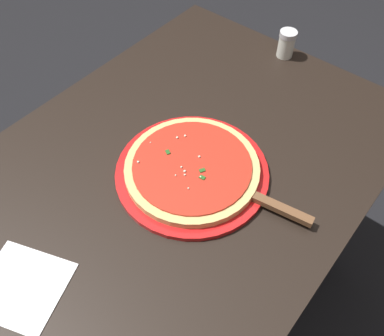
# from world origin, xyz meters

# --- Properties ---
(ground_plane) EXTENTS (5.00, 5.00, 0.00)m
(ground_plane) POSITION_xyz_m (0.00, 0.00, 0.00)
(ground_plane) COLOR black
(restaurant_table) EXTENTS (1.03, 0.75, 0.76)m
(restaurant_table) POSITION_xyz_m (0.00, 0.00, 0.61)
(restaurant_table) COLOR black
(restaurant_table) RESTS_ON ground_plane
(serving_plate) EXTENTS (0.32, 0.32, 0.01)m
(serving_plate) POSITION_xyz_m (-0.01, -0.04, 0.76)
(serving_plate) COLOR red
(serving_plate) RESTS_ON restaurant_table
(pizza) EXTENTS (0.28, 0.28, 0.02)m
(pizza) POSITION_xyz_m (-0.01, -0.04, 0.78)
(pizza) COLOR #DBB26B
(pizza) RESTS_ON serving_plate
(pizza_server) EXTENTS (0.08, 0.22, 0.01)m
(pizza_server) POSITION_xyz_m (0.02, -0.20, 0.77)
(pizza_server) COLOR silver
(pizza_server) RESTS_ON serving_plate
(napkin_folded_right) EXTENTS (0.18, 0.19, 0.00)m
(napkin_folded_right) POSITION_xyz_m (-0.39, 0.03, 0.76)
(napkin_folded_right) COLOR white
(napkin_folded_right) RESTS_ON restaurant_table
(parmesan_shaker) EXTENTS (0.05, 0.05, 0.07)m
(parmesan_shaker) POSITION_xyz_m (0.47, 0.02, 0.80)
(parmesan_shaker) COLOR silver
(parmesan_shaker) RESTS_ON restaurant_table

